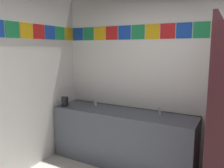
{
  "coord_description": "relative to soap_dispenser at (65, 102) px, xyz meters",
  "views": [
    {
      "loc": [
        0.57,
        -1.6,
        1.79
      ],
      "look_at": [
        -0.93,
        1.13,
        1.3
      ],
      "focal_mm": 36.62,
      "sensor_mm": 36.0,
      "label": 1
    }
  ],
  "objects": [
    {
      "name": "vanity_counter",
      "position": [
        0.97,
        0.18,
        -0.49
      ],
      "size": [
        2.2,
        0.6,
        0.84
      ],
      "color": "#4C515B",
      "rests_on": "ground_plane"
    },
    {
      "name": "wall_back",
      "position": [
        1.88,
        0.52,
        0.42
      ],
      "size": [
        4.12,
        0.09,
        2.67
      ],
      "color": "white",
      "rests_on": "ground_plane"
    },
    {
      "name": "soap_dispenser",
      "position": [
        0.0,
        0.0,
        0.0
      ],
      "size": [
        0.09,
        0.09,
        0.16
      ],
      "color": "black",
      "rests_on": "vanity_counter"
    },
    {
      "name": "faucet_right",
      "position": [
        1.52,
        0.27,
        -0.03
      ],
      "size": [
        0.04,
        0.1,
        0.14
      ],
      "color": "silver",
      "rests_on": "vanity_counter"
    },
    {
      "name": "faucet_left",
      "position": [
        0.42,
        0.27,
        -0.03
      ],
      "size": [
        0.04,
        0.1,
        0.14
      ],
      "color": "silver",
      "rests_on": "vanity_counter"
    }
  ]
}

